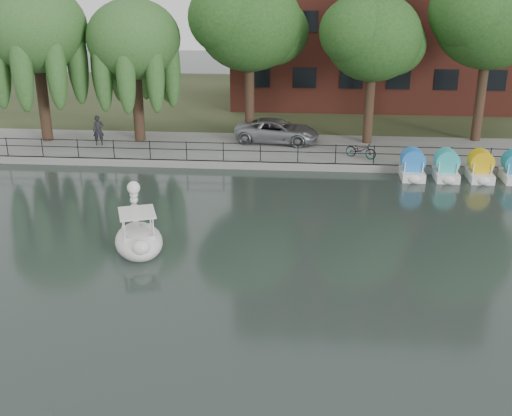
# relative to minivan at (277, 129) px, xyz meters

# --- Properties ---
(ground_plane) EXTENTS (120.00, 120.00, 0.00)m
(ground_plane) POSITION_rel_minivan_xyz_m (-0.71, -17.12, -1.18)
(ground_plane) COLOR #34403C
(promenade) EXTENTS (40.00, 6.00, 0.40)m
(promenade) POSITION_rel_minivan_xyz_m (-0.71, -1.12, -0.98)
(promenade) COLOR gray
(promenade) RESTS_ON ground_plane
(kerb) EXTENTS (40.00, 0.25, 0.40)m
(kerb) POSITION_rel_minivan_xyz_m (-0.71, -4.07, -0.98)
(kerb) COLOR gray
(kerb) RESTS_ON ground_plane
(land_strip) EXTENTS (60.00, 22.00, 0.36)m
(land_strip) POSITION_rel_minivan_xyz_m (-0.71, 12.88, -1.00)
(land_strip) COLOR #47512D
(land_strip) RESTS_ON ground_plane
(railing) EXTENTS (32.00, 0.05, 1.00)m
(railing) POSITION_rel_minivan_xyz_m (-0.71, -3.87, -0.04)
(railing) COLOR black
(railing) RESTS_ON promenade
(willow_left) EXTENTS (5.88, 5.88, 9.01)m
(willow_left) POSITION_rel_minivan_xyz_m (-13.71, -0.62, 5.69)
(willow_left) COLOR #473323
(willow_left) RESTS_ON promenade
(willow_mid) EXTENTS (5.32, 5.32, 8.15)m
(willow_mid) POSITION_rel_minivan_xyz_m (-8.21, -0.12, 5.07)
(willow_mid) COLOR #473323
(willow_mid) RESTS_ON promenade
(broadleaf_center) EXTENTS (6.00, 6.00, 9.25)m
(broadleaf_center) POSITION_rel_minivan_xyz_m (-1.71, 0.88, 5.88)
(broadleaf_center) COLOR #473323
(broadleaf_center) RESTS_ON promenade
(broadleaf_right) EXTENTS (5.40, 5.40, 8.32)m
(broadleaf_right) POSITION_rel_minivan_xyz_m (5.29, 0.38, 5.21)
(broadleaf_right) COLOR #473323
(broadleaf_right) RESTS_ON promenade
(broadleaf_far) EXTENTS (6.30, 6.30, 9.71)m
(broadleaf_far) POSITION_rel_minivan_xyz_m (11.79, 1.38, 6.22)
(broadleaf_far) COLOR #473323
(broadleaf_far) RESTS_ON promenade
(minivan) EXTENTS (3.33, 5.92, 1.56)m
(minivan) POSITION_rel_minivan_xyz_m (0.00, 0.00, 0.00)
(minivan) COLOR gray
(minivan) RESTS_ON promenade
(bicycle) EXTENTS (1.27, 1.81, 1.00)m
(bicycle) POSITION_rel_minivan_xyz_m (4.70, -2.82, -0.28)
(bicycle) COLOR gray
(bicycle) RESTS_ON promenade
(pedestrian) EXTENTS (0.83, 0.69, 1.98)m
(pedestrian) POSITION_rel_minivan_xyz_m (-10.29, -1.41, 0.21)
(pedestrian) COLOR black
(pedestrian) RESTS_ON promenade
(swan_boat) EXTENTS (2.67, 3.33, 2.46)m
(swan_boat) POSITION_rel_minivan_xyz_m (-4.67, -14.47, -0.64)
(swan_boat) COLOR white
(swan_boat) RESTS_ON ground_plane
(pedal_boat_row) EXTENTS (7.95, 1.70, 1.40)m
(pedal_boat_row) POSITION_rel_minivan_xyz_m (10.58, -4.88, -0.57)
(pedal_boat_row) COLOR white
(pedal_boat_row) RESTS_ON ground_plane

